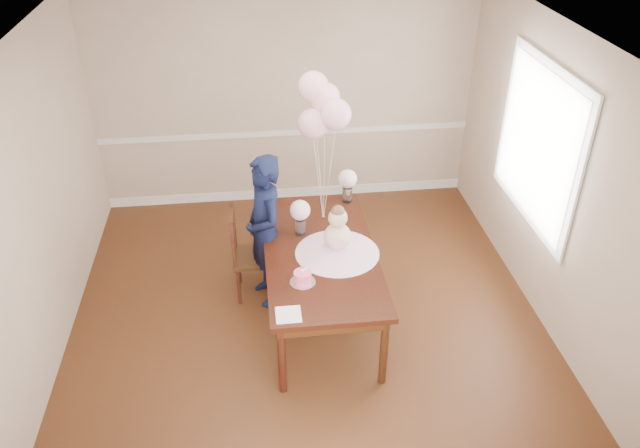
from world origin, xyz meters
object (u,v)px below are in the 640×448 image
Objects in this scene: dining_table_top at (320,253)px; dining_chair_seat at (255,257)px; birthday_cake at (303,277)px; woman at (265,232)px.

dining_chair_seat is at bearing 143.95° from dining_table_top.
dining_table_top is 0.51m from birthday_cake.
dining_table_top is at bearing 38.55° from woman.
dining_table_top is 4.82× the size of dining_chair_seat.
dining_chair_seat is at bearing 114.12° from birthday_cake.
woman reaches higher than birthday_cake.
woman is at bearing 109.60° from birthday_cake.
dining_table_top is 0.81m from dining_chair_seat.
woman is at bearing -38.73° from dining_chair_seat.
dining_chair_seat is (-0.60, 0.44, -0.31)m from dining_table_top.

